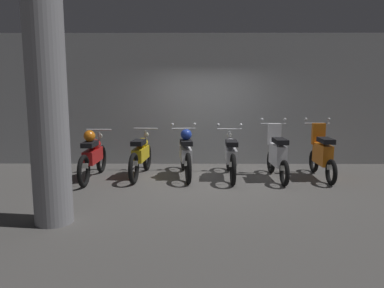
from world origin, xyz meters
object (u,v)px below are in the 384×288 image
motorbike_slot_2 (185,153)px  motorbike_slot_0 (93,155)px  motorbike_slot_3 (231,155)px  support_pillar (48,109)px  motorbike_slot_5 (322,154)px  motorbike_slot_1 (141,155)px  motorbike_slot_4 (277,155)px

motorbike_slot_2 → motorbike_slot_0: bearing=-172.7°
motorbike_slot_2 → motorbike_slot_3: same height
motorbike_slot_0 → support_pillar: bearing=-87.1°
motorbike_slot_0 → motorbike_slot_5: motorbike_slot_5 is taller
motorbike_slot_1 → motorbike_slot_3: 1.98m
motorbike_slot_0 → motorbike_slot_3: bearing=3.3°
motorbike_slot_1 → motorbike_slot_4: motorbike_slot_4 is taller
motorbike_slot_0 → motorbike_slot_2: 2.00m
motorbike_slot_0 → motorbike_slot_2: (1.98, 0.25, 0.00)m
motorbike_slot_1 → motorbike_slot_5: 3.97m
motorbike_slot_0 → support_pillar: (0.13, -2.59, 1.13)m
motorbike_slot_1 → motorbike_slot_5: bearing=-1.8°
motorbike_slot_2 → support_pillar: 3.57m
motorbike_slot_0 → support_pillar: support_pillar is taller
motorbike_slot_4 → motorbike_slot_1: bearing=176.0°
motorbike_slot_1 → motorbike_slot_2: size_ratio=1.00×
motorbike_slot_2 → motorbike_slot_3: bearing=-4.7°
motorbike_slot_0 → motorbike_slot_5: bearing=1.6°
motorbike_slot_4 → motorbike_slot_5: (0.99, 0.09, 0.00)m
motorbike_slot_5 → motorbike_slot_0: bearing=-178.4°
motorbike_slot_1 → motorbike_slot_2: motorbike_slot_2 is taller
motorbike_slot_0 → motorbike_slot_4: size_ratio=1.16×
motorbike_slot_1 → motorbike_slot_5: (3.97, -0.12, 0.04)m
motorbike_slot_4 → motorbike_slot_5: size_ratio=1.00×
motorbike_slot_2 → motorbike_slot_4: (1.98, -0.20, -0.00)m
motorbike_slot_1 → support_pillar: bearing=-106.8°
motorbike_slot_5 → support_pillar: size_ratio=0.51×
motorbike_slot_1 → motorbike_slot_4: (2.97, -0.21, 0.04)m
motorbike_slot_4 → motorbike_slot_0: bearing=-179.2°
motorbike_slot_3 → motorbike_slot_0: bearing=-176.7°
motorbike_slot_1 → motorbike_slot_2: bearing=-0.7°
support_pillar → motorbike_slot_2: bearing=56.9°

